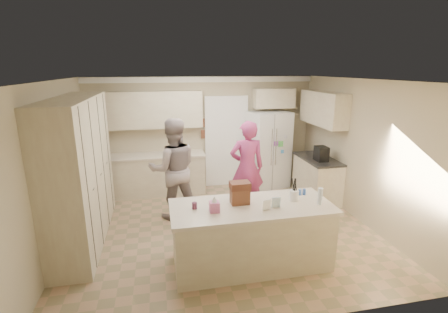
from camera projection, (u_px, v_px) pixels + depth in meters
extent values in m
cube|color=#9F7D5E|center=(222.00, 230.00, 5.79)|extent=(5.20, 4.60, 0.02)
cube|color=white|center=(222.00, 79.00, 5.10)|extent=(5.20, 4.60, 0.02)
cube|color=#B8AB89|center=(203.00, 133.00, 7.62)|extent=(5.20, 0.02, 2.60)
cube|color=#B8AB89|center=(268.00, 221.00, 3.26)|extent=(5.20, 0.02, 2.60)
cube|color=#B8AB89|center=(55.00, 169.00, 4.93)|extent=(0.02, 4.60, 2.60)
cube|color=#B8AB89|center=(362.00, 152.00, 5.95)|extent=(0.02, 4.60, 2.60)
cube|color=white|center=(202.00, 80.00, 7.25)|extent=(5.20, 0.08, 0.12)
cube|color=beige|center=(80.00, 171.00, 5.22)|extent=(0.60, 2.60, 2.35)
cube|color=beige|center=(155.00, 175.00, 7.34)|extent=(2.20, 0.60, 0.88)
cube|color=beige|center=(154.00, 156.00, 7.20)|extent=(2.24, 0.63, 0.04)
cube|color=beige|center=(152.00, 110.00, 7.07)|extent=(2.20, 0.35, 0.80)
cube|color=black|center=(226.00, 143.00, 7.77)|extent=(0.90, 0.06, 2.10)
cube|color=white|center=(226.00, 143.00, 7.74)|extent=(1.02, 0.03, 2.22)
cube|color=brown|center=(204.00, 123.00, 7.52)|extent=(0.15, 0.02, 0.20)
cube|color=brown|center=(204.00, 134.00, 7.60)|extent=(0.15, 0.02, 0.20)
cube|color=white|center=(268.00, 150.00, 7.72)|extent=(1.02, 0.87, 1.80)
cube|color=gray|center=(273.00, 153.00, 7.39)|extent=(0.02, 0.02, 1.78)
cube|color=black|center=(265.00, 143.00, 7.27)|extent=(0.22, 0.03, 0.35)
cylinder|color=silver|center=(272.00, 147.00, 7.32)|extent=(0.02, 0.02, 0.85)
cylinder|color=silver|center=(276.00, 147.00, 7.34)|extent=(0.02, 0.02, 0.85)
cube|color=beige|center=(274.00, 98.00, 7.56)|extent=(0.95, 0.35, 0.45)
cube|color=beige|center=(317.00, 179.00, 7.06)|extent=(0.60, 1.20, 0.88)
cube|color=#2D2B28|center=(318.00, 159.00, 6.94)|extent=(0.63, 1.24, 0.04)
cube|color=beige|center=(323.00, 108.00, 6.88)|extent=(0.35, 1.50, 0.70)
cube|color=black|center=(321.00, 154.00, 6.70)|extent=(0.22, 0.28, 0.30)
cube|color=beige|center=(251.00, 236.00, 4.67)|extent=(2.20, 0.90, 0.88)
cube|color=beige|center=(252.00, 207.00, 4.55)|extent=(2.28, 0.96, 0.05)
cylinder|color=white|center=(294.00, 195.00, 4.70)|extent=(0.13, 0.13, 0.15)
cube|color=pink|center=(214.00, 207.00, 4.32)|extent=(0.13, 0.13, 0.14)
cone|color=white|center=(214.00, 199.00, 4.29)|extent=(0.08, 0.08, 0.08)
cube|color=brown|center=(240.00, 196.00, 4.58)|extent=(0.26, 0.18, 0.22)
cube|color=#592D1E|center=(240.00, 185.00, 4.54)|extent=(0.28, 0.20, 0.10)
cylinder|color=#59263F|center=(195.00, 206.00, 4.42)|extent=(0.07, 0.07, 0.09)
cube|color=white|center=(267.00, 205.00, 4.36)|extent=(0.12, 0.06, 0.16)
cube|color=silver|center=(276.00, 202.00, 4.44)|extent=(0.12, 0.05, 0.16)
cylinder|color=silver|center=(320.00, 196.00, 4.55)|extent=(0.07, 0.07, 0.24)
cylinder|color=#385FB2|center=(300.00, 192.00, 4.90)|extent=(0.05, 0.05, 0.09)
cylinder|color=#385FB2|center=(304.00, 192.00, 4.91)|extent=(0.05, 0.05, 0.09)
imported|color=gray|center=(173.00, 169.00, 6.05)|extent=(0.98, 0.78, 1.91)
imported|color=#AE3258|center=(247.00, 168.00, 6.28)|extent=(0.69, 0.48, 1.84)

